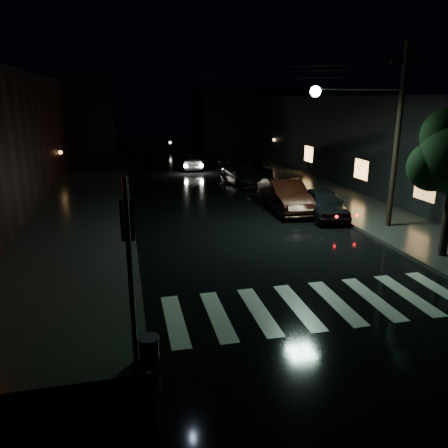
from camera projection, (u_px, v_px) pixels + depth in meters
ground at (222, 324)px, 11.70m from camera, size 120.00×120.00×0.00m
sidewalk_left at (76, 208)px, 23.71m from camera, size 6.00×44.00×0.15m
sidewalk_right at (330, 195)px, 26.95m from camera, size 4.00×44.00×0.15m
building_right at (397, 139)px, 31.39m from camera, size 10.00×40.00×6.00m
building_far_left at (52, 115)px, 50.56m from camera, size 14.00×10.00×8.00m
building_far_right at (251, 117)px, 55.88m from camera, size 14.00×10.00×7.00m
crosswalk at (317, 304)px, 12.81m from camera, size 9.00×3.00×0.01m
signal_pole_corner at (140, 304)px, 9.44m from camera, size 0.68×0.61×4.20m
utility_pole at (385, 128)px, 18.88m from camera, size 4.92×0.44×8.00m
parked_car_a at (323, 204)px, 22.00m from camera, size 2.23×4.42×1.44m
parked_car_b at (286, 196)px, 23.28m from camera, size 1.92×5.08×1.65m
parked_car_c at (242, 174)px, 30.66m from camera, size 2.62×5.24×1.46m
parked_car_d at (250, 170)px, 32.03m from camera, size 3.30×6.01×1.59m
oncoming_car at (190, 161)px, 37.05m from camera, size 1.58×4.21×1.37m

